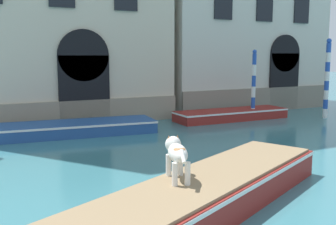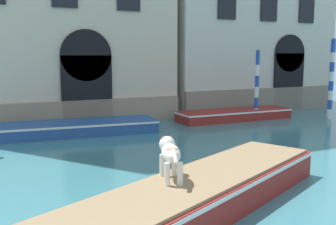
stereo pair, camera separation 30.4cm
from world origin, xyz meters
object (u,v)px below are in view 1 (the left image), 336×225
object	(u,v)px
mooring_pole_0	(254,84)
mooring_pole_3	(327,78)
dog_on_deck	(177,153)
boat_moored_far	(231,114)
boat_foreground	(201,195)
boat_moored_near_palazzo	(75,128)

from	to	relation	value
mooring_pole_0	mooring_pole_3	xyz separation A→B (m)	(3.41, -1.45, 0.28)
dog_on_deck	boat_moored_far	bearing A→B (deg)	-24.91
boat_foreground	boat_moored_near_palazzo	size ratio (longest dim) A/B	1.22
dog_on_deck	mooring_pole_3	bearing A→B (deg)	-43.30
dog_on_deck	mooring_pole_0	xyz separation A→B (m)	(8.94, 8.74, 0.49)
boat_moored_far	mooring_pole_3	size ratio (longest dim) A/B	1.47
boat_moored_far	boat_foreground	bearing A→B (deg)	-127.89
boat_moored_near_palazzo	boat_foreground	bearing A→B (deg)	-82.02
mooring_pole_3	dog_on_deck	bearing A→B (deg)	-149.46
boat_moored_far	mooring_pole_0	distance (m)	1.86
boat_foreground	mooring_pole_3	xyz separation A→B (m)	(11.93, 7.53, 1.62)
mooring_pole_0	mooring_pole_3	size ratio (longest dim) A/B	0.86
mooring_pole_0	boat_moored_near_palazzo	bearing A→B (deg)	179.97
dog_on_deck	boat_moored_near_palazzo	bearing A→B (deg)	15.66
boat_moored_far	mooring_pole_3	world-z (taller)	mooring_pole_3
boat_moored_far	mooring_pole_0	bearing A→B (deg)	-11.26
dog_on_deck	boat_moored_near_palazzo	world-z (taller)	dog_on_deck
dog_on_deck	boat_moored_near_palazzo	xyz separation A→B (m)	(0.08, 8.74, -0.97)
boat_moored_near_palazzo	mooring_pole_0	xyz separation A→B (m)	(8.87, -0.00, 1.45)
mooring_pole_3	boat_moored_far	bearing A→B (deg)	159.56
dog_on_deck	boat_moored_near_palazzo	distance (m)	8.80
mooring_pole_0	mooring_pole_3	bearing A→B (deg)	-23.01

